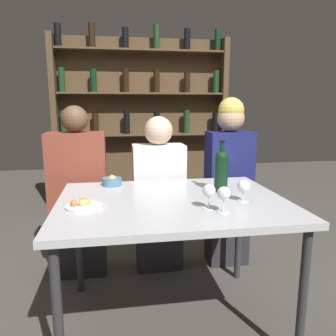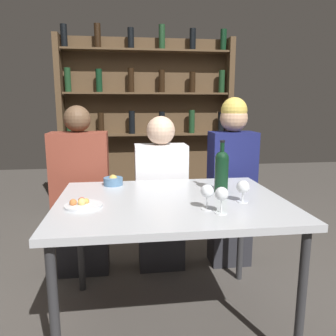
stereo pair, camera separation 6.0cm
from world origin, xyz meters
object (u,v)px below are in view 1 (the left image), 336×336
seated_person_right (228,183)px  wine_glass_1 (244,187)px  snack_bowl (112,181)px  wine_bottle (221,169)px  food_plate_0 (83,205)px  wine_glass_0 (209,191)px  seated_person_center (159,198)px  wine_glass_2 (224,194)px  seated_person_left (79,198)px

seated_person_right → wine_glass_1: bearing=-104.2°
wine_glass_1 → snack_bowl: (-0.71, 0.47, -0.05)m
wine_bottle → food_plate_0: 0.83m
wine_glass_0 → seated_person_center: size_ratio=0.11×
wine_glass_0 → seated_person_right: (0.42, 0.89, -0.18)m
wine_glass_1 → food_plate_0: wine_glass_1 is taller
wine_glass_2 → snack_bowl: wine_glass_2 is taller
seated_person_right → seated_person_center: bearing=180.0°
wine_glass_0 → seated_person_center: 0.94m
wine_glass_1 → wine_glass_2: size_ratio=0.92×
wine_glass_1 → snack_bowl: bearing=146.2°
seated_person_center → seated_person_right: size_ratio=0.90×
wine_glass_1 → wine_glass_2: (-0.17, -0.17, 0.01)m
wine_glass_0 → wine_glass_1: wine_glass_0 is taller
wine_glass_0 → food_plate_0: 0.65m
wine_bottle → wine_glass_0: wine_bottle is taller
wine_glass_2 → seated_person_right: size_ratio=0.10×
snack_bowl → wine_glass_2: bearing=-50.0°
food_plate_0 → seated_person_right: (1.05, 0.76, -0.11)m
wine_glass_0 → snack_bowl: 0.75m
wine_bottle → seated_person_left: (-0.90, 0.57, -0.30)m
snack_bowl → wine_glass_0: bearing=-49.6°
wine_glass_0 → wine_glass_1: bearing=23.5°
seated_person_right → wine_glass_2: bearing=-111.1°
wine_glass_0 → seated_person_left: (-0.74, 0.89, -0.25)m
food_plate_0 → seated_person_center: 0.93m
seated_person_center → seated_person_right: (0.56, -0.00, 0.10)m
wine_glass_0 → wine_glass_2: 0.09m
wine_glass_2 → seated_person_center: bearing=101.2°
seated_person_center → seated_person_right: 0.57m
wine_glass_2 → seated_person_right: 1.04m
wine_glass_0 → wine_bottle: bearing=62.1°
wine_glass_1 → wine_glass_2: wine_glass_2 is taller
food_plate_0 → snack_bowl: (0.14, 0.44, 0.02)m
wine_bottle → seated_person_center: seated_person_center is taller
wine_glass_0 → seated_person_left: size_ratio=0.10×
seated_person_center → snack_bowl: bearing=-137.9°
wine_glass_0 → seated_person_center: seated_person_center is taller
wine_glass_0 → seated_person_right: size_ratio=0.10×
wine_glass_2 → seated_person_center: size_ratio=0.11×
seated_person_right → seated_person_left: bearing=180.0°
wine_glass_2 → seated_person_left: 1.27m
snack_bowl → seated_person_center: (0.35, 0.31, -0.22)m
seated_person_center → seated_person_right: seated_person_right is taller
wine_bottle → wine_glass_2: size_ratio=2.38×
seated_person_center → wine_bottle: bearing=-62.1°
food_plate_0 → seated_person_left: bearing=98.3°
seated_person_left → seated_person_center: 0.60m
snack_bowl → seated_person_center: 0.52m
wine_glass_0 → seated_person_center: bearing=98.8°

